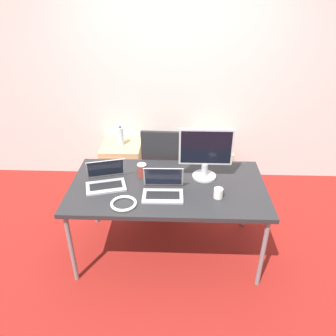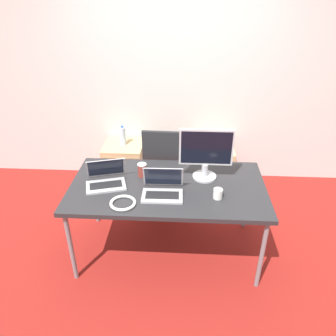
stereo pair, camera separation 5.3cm
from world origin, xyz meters
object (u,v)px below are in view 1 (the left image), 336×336
(cabinet_left, at_px, (123,164))
(mouse, at_px, (172,181))
(office_chair, at_px, (164,178))
(laptop_right, at_px, (163,189))
(cabinet_right, at_px, (211,166))
(coffee_cup_white, at_px, (218,193))
(laptop_left, at_px, (106,180))
(coffee_cup_brown, at_px, (142,170))
(monitor, at_px, (206,153))
(water_bottle, at_px, (121,136))
(cable_coil, at_px, (124,203))

(cabinet_left, distance_m, mouse, 1.48)
(office_chair, bearing_deg, cabinet_left, 137.77)
(mouse, bearing_deg, laptop_right, -109.65)
(cabinet_right, relative_size, coffee_cup_white, 6.39)
(laptop_left, xyz_separation_m, coffee_cup_brown, (0.31, 0.16, 0.02))
(cabinet_left, relative_size, coffee_cup_brown, 4.41)
(office_chair, height_order, cabinet_left, office_chair)
(coffee_cup_white, bearing_deg, coffee_cup_brown, 154.50)
(monitor, height_order, mouse, monitor)
(mouse, bearing_deg, coffee_cup_brown, 161.27)
(laptop_right, xyz_separation_m, coffee_cup_white, (0.47, -0.03, -0.00))
(monitor, bearing_deg, water_bottle, 131.33)
(laptop_right, height_order, cable_coil, laptop_right)
(cabinet_right, distance_m, coffee_cup_white, 1.54)
(water_bottle, relative_size, coffee_cup_brown, 2.00)
(mouse, height_order, cable_coil, mouse)
(cabinet_right, height_order, laptop_right, laptop_right)
(laptop_right, relative_size, mouse, 5.68)
(office_chair, xyz_separation_m, laptop_right, (0.04, -0.89, 0.43))
(laptop_right, xyz_separation_m, mouse, (0.07, 0.20, -0.03))
(mouse, bearing_deg, office_chair, 98.70)
(laptop_left, relative_size, coffee_cup_white, 4.49)
(office_chair, bearing_deg, cable_coil, -104.84)
(water_bottle, distance_m, monitor, 1.53)
(cabinet_left, bearing_deg, laptop_right, -66.66)
(cabinet_right, relative_size, cable_coil, 2.55)
(office_chair, xyz_separation_m, mouse, (0.11, -0.69, 0.40))
(laptop_right, height_order, monitor, monitor)
(water_bottle, xyz_separation_m, monitor, (0.98, -1.12, 0.35))
(laptop_left, bearing_deg, mouse, 6.18)
(cabinet_right, relative_size, coffee_cup_brown, 4.41)
(coffee_cup_brown, bearing_deg, monitor, 0.34)
(monitor, xyz_separation_m, cable_coil, (-0.69, -0.46, -0.24))
(cabinet_left, height_order, coffee_cup_brown, coffee_cup_brown)
(cabinet_right, xyz_separation_m, laptop_right, (-0.55, -1.41, 0.55))
(cable_coil, bearing_deg, cabinet_left, 100.46)
(office_chair, height_order, coffee_cup_white, office_chair)
(cabinet_right, bearing_deg, water_bottle, 179.89)
(laptop_right, distance_m, coffee_cup_brown, 0.36)
(laptop_right, height_order, coffee_cup_brown, laptop_right)
(coffee_cup_brown, bearing_deg, mouse, -18.73)
(cabinet_left, relative_size, coffee_cup_white, 6.39)
(water_bottle, distance_m, coffee_cup_white, 1.81)
(cabinet_left, height_order, monitor, monitor)
(cabinet_right, xyz_separation_m, coffee_cup_brown, (-0.76, -1.12, 0.56))
(cabinet_right, relative_size, mouse, 9.08)
(cabinet_left, distance_m, laptop_right, 1.63)
(coffee_cup_brown, distance_m, cable_coil, 0.48)
(laptop_right, bearing_deg, water_bottle, 113.31)
(monitor, distance_m, coffee_cup_white, 0.40)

